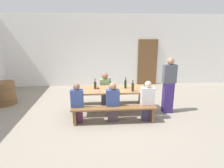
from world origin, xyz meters
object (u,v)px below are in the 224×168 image
Objects in this scene: seated_guest_near_0 at (77,104)px; seated_guest_near_2 at (147,102)px; seated_guest_near_1 at (113,103)px; seated_guest_far_0 at (105,90)px; bench_far at (110,94)px; wine_bottle_4 at (145,87)px; wine_bottle_2 at (133,87)px; wine_glass_1 at (124,83)px; wine_bottle_1 at (125,84)px; tasting_table at (112,91)px; wooden_door at (147,62)px; standing_host at (169,86)px; wine_bottle_3 at (95,85)px; wine_bottle_0 at (110,85)px; wine_glass_0 at (98,88)px; bench_near at (114,110)px; wine_barrel at (5,93)px.

seated_guest_near_2 is (1.92, 0.00, 0.01)m from seated_guest_near_0.
seated_guest_near_1 is 0.98× the size of seated_guest_far_0.
bench_far is 7.59× the size of wine_bottle_4.
wine_bottle_2 is 0.53m from wine_glass_1.
wine_bottle_1 is 1.83× the size of wine_glass_1.
wooden_door is at bearing 58.84° from tasting_table.
bench_far is at bearing 35.64° from seated_guest_near_2.
wine_glass_1 is 0.11× the size of standing_host.
wooden_door is at bearing 68.87° from wine_bottle_2.
tasting_table is 0.49m from wine_glass_1.
wine_bottle_4 is (0.94, -1.01, 0.50)m from bench_far.
wine_bottle_4 reaches higher than tasting_table.
wine_bottle_3 is 0.18× the size of standing_host.
bench_far is 0.83m from wine_glass_1.
wine_bottle_4 is (1.00, -0.20, -0.02)m from wine_bottle_0.
wooden_door is 0.88× the size of tasting_table.
wine_bottle_4 is 1.76× the size of wine_glass_0.
wine_bottle_1 is at bearing -85.23° from wine_glass_1.
wine_bottle_1 is 0.17m from wine_glass_1.
wine_bottle_0 is 0.31× the size of seated_guest_far_0.
wine_bottle_0 reaches higher than wine_glass_1.
wine_glass_1 is (0.39, 0.93, 0.52)m from bench_near.
bench_far is 1.61m from seated_guest_near_2.
wine_bottle_2 is at bearing -1.53° from wine_glass_0.
seated_guest_near_1 reaches higher than wine_glass_0.
wine_bottle_4 is 1.63× the size of wine_glass_1.
bench_near is at bearing -112.92° from wine_glass_1.
wine_glass_1 is (0.39, -0.52, 0.52)m from bench_far.
wooden_door is 3.30m from wine_glass_1.
wine_bottle_0 is at bearing 95.41° from bench_near.
seated_guest_near_1 is at bearing -117.37° from wooden_door.
bench_near is 6.51× the size of wine_bottle_0.
seated_guest_near_0 is 2.74m from standing_host.
bench_far is (-1.90, -2.41, -0.69)m from wooden_door.
seated_guest_near_0 reaches higher than wine_bottle_4.
seated_guest_near_1 is 1.41× the size of wine_barrel.
seated_guest_near_2 is at bearing 9.11° from bench_near.
seated_guest_near_2 is at bearing -18.94° from wine_barrel.
bench_far is 3.59m from wine_barrel.
seated_guest_near_2 is at bearing -104.52° from wooden_door.
wine_bottle_2 reaches higher than tasting_table.
tasting_table is 7.92× the size of wine_bottle_4.
wooden_door reaches higher than wine_bottle_4.
wine_bottle_3 is at bearing 123.28° from bench_near.
bench_near is at bearing 99.11° from seated_guest_near_2.
wine_glass_0 is (-0.42, 0.46, 0.51)m from bench_near.
bench_near is at bearing -118.23° from wine_bottle_1.
seated_guest_near_0 is 1.92m from seated_guest_near_2.
wine_barrel is at bearing -96.66° from seated_guest_far_0.
wine_bottle_2 is (0.63, -0.21, -0.00)m from wine_bottle_0.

